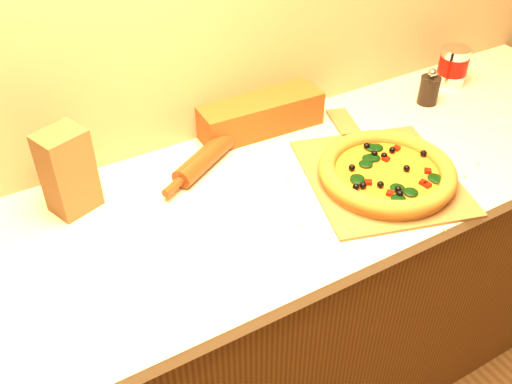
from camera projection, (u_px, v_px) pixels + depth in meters
name	position (u px, v px, depth m)	size (l,w,h in m)	color
cabinet	(222.00, 330.00, 1.71)	(2.80, 0.65, 0.86)	#4A260F
countertop	(215.00, 217.00, 1.43)	(2.84, 0.68, 0.04)	beige
pizza_peel	(378.00, 173.00, 1.54)	(0.49, 0.61, 0.01)	brown
pizza	(387.00, 172.00, 1.49)	(0.36, 0.36, 0.05)	#B2692C
pepper_grinder	(429.00, 89.00, 1.81)	(0.06, 0.06, 0.12)	black
rolling_pin	(210.00, 154.00, 1.57)	(0.37, 0.23, 0.06)	#57230E
coffee_canister	(453.00, 66.00, 1.90)	(0.10, 0.10, 0.13)	silver
bread_bag	(260.00, 114.00, 1.69)	(0.37, 0.12, 0.10)	brown
paper_bag	(68.00, 172.00, 1.37)	(0.11, 0.09, 0.22)	brown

